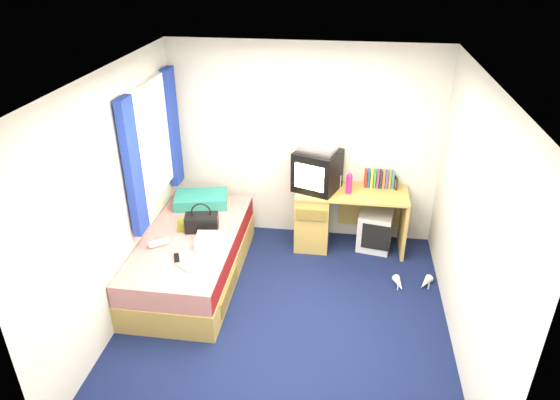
# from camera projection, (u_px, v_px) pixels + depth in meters

# --- Properties ---
(ground) EXTENTS (3.40, 3.40, 0.00)m
(ground) POSITION_uv_depth(u_px,v_px,m) (285.00, 317.00, 5.00)
(ground) COLOR #0C1438
(ground) RESTS_ON ground
(room_shell) EXTENTS (3.40, 3.40, 3.40)m
(room_shell) POSITION_uv_depth(u_px,v_px,m) (286.00, 187.00, 4.33)
(room_shell) COLOR white
(room_shell) RESTS_ON ground
(bed) EXTENTS (1.01, 2.00, 0.54)m
(bed) POSITION_uv_depth(u_px,v_px,m) (193.00, 256.00, 5.49)
(bed) COLOR tan
(bed) RESTS_ON ground
(pillow) EXTENTS (0.68, 0.52, 0.13)m
(pillow) POSITION_uv_depth(u_px,v_px,m) (201.00, 200.00, 5.95)
(pillow) COLOR #175D9B
(pillow) RESTS_ON bed
(desk) EXTENTS (1.30, 0.55, 0.75)m
(desk) POSITION_uv_depth(u_px,v_px,m) (327.00, 215.00, 6.03)
(desk) COLOR tan
(desk) RESTS_ON ground
(storage_cube) EXTENTS (0.44, 0.44, 0.48)m
(storage_cube) POSITION_uv_depth(u_px,v_px,m) (375.00, 230.00, 6.04)
(storage_cube) COLOR silver
(storage_cube) RESTS_ON ground
(crt_tv) EXTENTS (0.60, 0.58, 0.47)m
(crt_tv) POSITION_uv_depth(u_px,v_px,m) (317.00, 170.00, 5.78)
(crt_tv) COLOR black
(crt_tv) RESTS_ON desk
(vcr) EXTENTS (0.48, 0.41, 0.08)m
(vcr) POSITION_uv_depth(u_px,v_px,m) (318.00, 148.00, 5.66)
(vcr) COLOR #B5B5B7
(vcr) RESTS_ON crt_tv
(book_row) EXTENTS (0.34, 0.13, 0.20)m
(book_row) POSITION_uv_depth(u_px,v_px,m) (379.00, 179.00, 5.90)
(book_row) COLOR maroon
(book_row) RESTS_ON desk
(picture_frame) EXTENTS (0.04, 0.12, 0.14)m
(picture_frame) POSITION_uv_depth(u_px,v_px,m) (396.00, 183.00, 5.86)
(picture_frame) COLOR black
(picture_frame) RESTS_ON desk
(pink_water_bottle) EXTENTS (0.08, 0.08, 0.22)m
(pink_water_bottle) POSITION_uv_depth(u_px,v_px,m) (349.00, 184.00, 5.74)
(pink_water_bottle) COLOR #EE2174
(pink_water_bottle) RESTS_ON desk
(aerosol_can) EXTENTS (0.05, 0.05, 0.16)m
(aerosol_can) POSITION_uv_depth(u_px,v_px,m) (339.00, 181.00, 5.88)
(aerosol_can) COLOR silver
(aerosol_can) RESTS_ON desk
(handbag) EXTENTS (0.39, 0.26, 0.33)m
(handbag) POSITION_uv_depth(u_px,v_px,m) (202.00, 222.00, 5.42)
(handbag) COLOR black
(handbag) RESTS_ON bed
(towel) EXTENTS (0.34, 0.29, 0.10)m
(towel) POSITION_uv_depth(u_px,v_px,m) (211.00, 241.00, 5.17)
(towel) COLOR white
(towel) RESTS_ON bed
(magazine) EXTENTS (0.28, 0.33, 0.01)m
(magazine) POSITION_uv_depth(u_px,v_px,m) (187.00, 225.00, 5.54)
(magazine) COLOR yellow
(magazine) RESTS_ON bed
(water_bottle) EXTENTS (0.20, 0.18, 0.07)m
(water_bottle) POSITION_uv_depth(u_px,v_px,m) (158.00, 243.00, 5.16)
(water_bottle) COLOR silver
(water_bottle) RESTS_ON bed
(colour_swatch_fan) EXTENTS (0.21, 0.18, 0.01)m
(colour_swatch_fan) POSITION_uv_depth(u_px,v_px,m) (183.00, 266.00, 4.84)
(colour_swatch_fan) COLOR orange
(colour_swatch_fan) RESTS_ON bed
(remote_control) EXTENTS (0.11, 0.17, 0.02)m
(remote_control) POSITION_uv_depth(u_px,v_px,m) (177.00, 258.00, 4.96)
(remote_control) COLOR black
(remote_control) RESTS_ON bed
(window_assembly) EXTENTS (0.11, 1.42, 1.40)m
(window_assembly) POSITION_uv_depth(u_px,v_px,m) (153.00, 145.00, 5.32)
(window_assembly) COLOR silver
(window_assembly) RESTS_ON room_shell
(white_heels) EXTENTS (0.45, 0.29, 0.09)m
(white_heels) POSITION_uv_depth(u_px,v_px,m) (412.00, 283.00, 5.43)
(white_heels) COLOR silver
(white_heels) RESTS_ON ground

